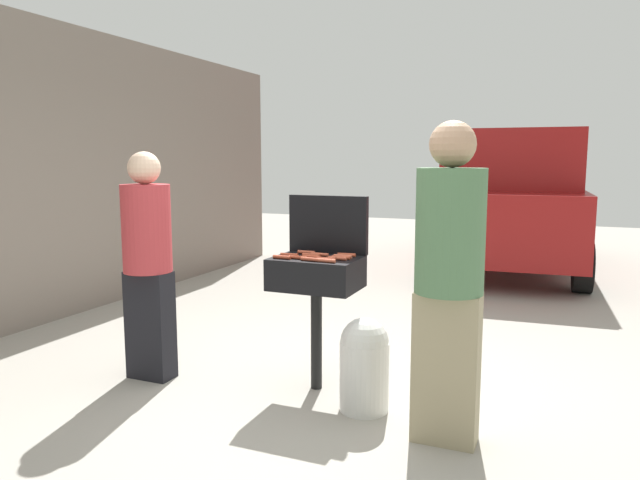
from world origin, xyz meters
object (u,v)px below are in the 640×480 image
(hot_dog_5, at_px, (343,256))
(hot_dog_9, at_px, (341,258))
(hot_dog_1, at_px, (298,257))
(hot_dog_7, at_px, (347,255))
(propane_tank, at_px, (364,363))
(parked_minivan, at_px, (511,200))
(hot_dog_3, at_px, (312,257))
(hot_dog_12, at_px, (310,259))
(person_left, at_px, (148,257))
(hot_dog_10, at_px, (306,252))
(bbq_grill, at_px, (316,278))
(hot_dog_4, at_px, (337,258))
(hot_dog_8, at_px, (327,259))
(hot_dog_0, at_px, (320,254))
(hot_dog_11, at_px, (311,255))
(hot_dog_6, at_px, (326,261))
(hot_dog_2, at_px, (289,255))
(person_right, at_px, (449,272))
(hot_dog_13, at_px, (282,257))

(hot_dog_5, relative_size, hot_dog_9, 1.00)
(hot_dog_1, xyz_separation_m, hot_dog_7, (0.27, 0.23, 0.00))
(hot_dog_1, xyz_separation_m, propane_tank, (0.52, -0.11, -0.64))
(hot_dog_1, distance_m, parked_minivan, 5.69)
(hot_dog_3, distance_m, hot_dog_12, 0.10)
(hot_dog_12, distance_m, person_left, 1.25)
(hot_dog_7, distance_m, hot_dog_12, 0.32)
(hot_dog_7, height_order, propane_tank, hot_dog_7)
(hot_dog_10, bearing_deg, bbq_grill, -41.96)
(hot_dog_7, bearing_deg, hot_dog_10, -179.45)
(hot_dog_4, relative_size, hot_dog_8, 1.00)
(hot_dog_0, height_order, propane_tank, hot_dog_0)
(hot_dog_11, height_order, parked_minivan, parked_minivan)
(hot_dog_4, height_order, hot_dog_8, same)
(hot_dog_6, bearing_deg, hot_dog_2, 160.16)
(hot_dog_11, bearing_deg, hot_dog_5, 9.27)
(person_left, bearing_deg, hot_dog_9, 24.12)
(hot_dog_1, bearing_deg, hot_dog_12, -19.82)
(propane_tank, height_order, person_right, person_right)
(hot_dog_13, bearing_deg, hot_dog_6, -1.96)
(hot_dog_13, bearing_deg, hot_dog_7, 35.02)
(hot_dog_2, height_order, hot_dog_4, same)
(bbq_grill, bearing_deg, parked_minivan, 81.34)
(hot_dog_1, height_order, hot_dog_9, same)
(hot_dog_2, bearing_deg, hot_dog_12, -28.50)
(hot_dog_5, distance_m, hot_dog_11, 0.23)
(hot_dog_0, bearing_deg, hot_dog_7, 17.86)
(hot_dog_4, height_order, hot_dog_13, same)
(hot_dog_0, relative_size, person_left, 0.08)
(hot_dog_10, relative_size, person_right, 0.07)
(hot_dog_2, bearing_deg, bbq_grill, 12.20)
(hot_dog_5, xyz_separation_m, hot_dog_9, (0.01, -0.06, 0.00))
(hot_dog_8, bearing_deg, hot_dog_12, -153.63)
(hot_dog_3, bearing_deg, person_right, -21.00)
(hot_dog_5, xyz_separation_m, hot_dog_13, (-0.37, -0.19, 0.00))
(hot_dog_2, xyz_separation_m, hot_dog_9, (0.38, 0.03, 0.00))
(hot_dog_5, relative_size, hot_dog_11, 1.00)
(hot_dog_0, height_order, person_right, person_right)
(hot_dog_12, distance_m, person_right, 1.03)
(hot_dog_11, height_order, person_left, person_left)
(hot_dog_4, distance_m, hot_dog_9, 0.04)
(hot_dog_5, distance_m, hot_dog_12, 0.26)
(person_right, bearing_deg, hot_dog_11, -9.97)
(hot_dog_10, height_order, person_right, person_right)
(hot_dog_7, bearing_deg, hot_dog_13, -144.98)
(hot_dog_13, relative_size, person_left, 0.08)
(hot_dog_5, relative_size, person_right, 0.07)
(hot_dog_8, distance_m, hot_dog_10, 0.33)
(hot_dog_10, bearing_deg, hot_dog_12, -61.77)
(hot_dog_6, xyz_separation_m, hot_dog_7, (0.04, 0.28, 0.00))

